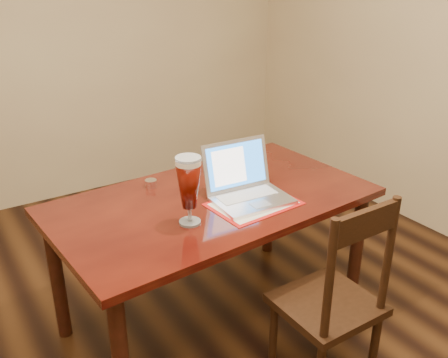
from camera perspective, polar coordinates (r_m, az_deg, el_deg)
dining_table at (r=2.48m, az=-1.23°, el=-3.78°), size 1.61×0.98×1.05m
dining_chair at (r=2.26m, az=12.32°, el=-13.59°), size 0.41×0.39×0.96m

